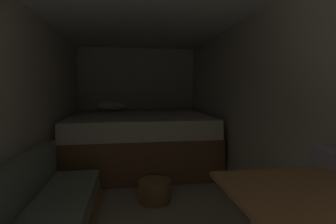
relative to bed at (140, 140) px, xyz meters
name	(u,v)px	position (x,y,z in m)	size (l,w,h in m)	color
ground_plane	(149,214)	(0.00, -1.68, -0.41)	(7.35, 7.35, 0.00)	#B2A893
wall_back	(138,100)	(0.00, 1.02, 0.60)	(2.35, 0.05, 2.02)	beige
wall_left	(18,114)	(-1.14, -1.68, 0.60)	(0.05, 5.35, 2.02)	beige
wall_right	(261,111)	(1.15, -1.68, 0.60)	(0.05, 5.35, 2.02)	beige
ceiling_slab	(147,0)	(0.00, -1.68, 1.63)	(2.35, 5.35, 0.05)	white
bed	(140,140)	(0.00, 0.00, 0.00)	(2.13, 1.91, 1.01)	brown
dinette_table	(308,217)	(0.59, -3.14, 0.26)	(0.67, 0.70, 0.78)	olive
wicker_basket	(155,191)	(0.10, -1.40, -0.29)	(0.35, 0.35, 0.24)	olive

